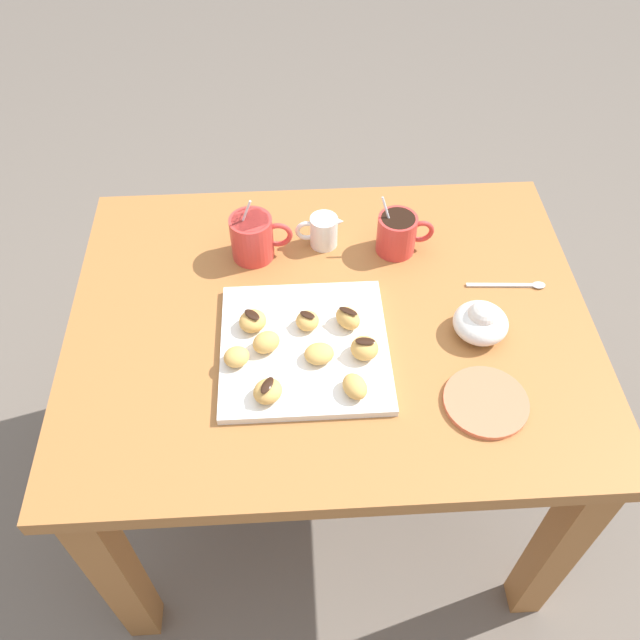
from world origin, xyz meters
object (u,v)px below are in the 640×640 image
at_px(pastry_plate_square, 305,347).
at_px(beignet_6, 319,354).
at_px(dining_table, 330,354).
at_px(beignet_0, 348,318).
at_px(beignet_4, 355,386).
at_px(beignet_7, 308,321).
at_px(saucer_coral_left, 486,402).
at_px(beignet_8, 266,342).
at_px(beignet_5, 268,391).
at_px(ice_cream_bowl, 481,321).
at_px(beignet_2, 365,348).
at_px(coffee_mug_red_left, 253,236).
at_px(cream_pitcher_white, 324,230).
at_px(coffee_mug_red_right, 398,233).
at_px(beignet_3, 236,357).
at_px(beignet_1, 253,321).

distance_m(pastry_plate_square, beignet_6, 0.05).
height_order(dining_table, beignet_0, beignet_0).
relative_size(dining_table, beignet_4, 18.88).
xyz_separation_m(pastry_plate_square, beignet_7, (0.01, 0.05, 0.02)).
relative_size(saucer_coral_left, beignet_8, 2.88).
bearing_deg(beignet_7, saucer_coral_left, -30.88).
height_order(beignet_6, beignet_7, beignet_7).
height_order(beignet_5, beignet_7, beignet_5).
height_order(dining_table, ice_cream_bowl, ice_cream_bowl).
distance_m(ice_cream_bowl, beignet_2, 0.24).
distance_m(beignet_2, beignet_4, 0.09).
relative_size(ice_cream_bowl, beignet_0, 1.94).
bearing_deg(pastry_plate_square, ice_cream_bowl, 3.93).
relative_size(saucer_coral_left, beignet_4, 2.77).
height_order(coffee_mug_red_left, ice_cream_bowl, coffee_mug_red_left).
xyz_separation_m(cream_pitcher_white, beignet_2, (0.05, -0.32, -0.00)).
relative_size(coffee_mug_red_right, beignet_2, 2.59).
xyz_separation_m(beignet_0, beignet_5, (-0.16, -0.16, -0.00)).
bearing_deg(beignet_2, beignet_5, -154.79).
xyz_separation_m(beignet_0, beignet_8, (-0.16, -0.05, -0.00)).
height_order(coffee_mug_red_right, beignet_3, coffee_mug_red_right).
xyz_separation_m(beignet_1, beignet_6, (0.12, -0.08, -0.00)).
distance_m(coffee_mug_red_left, beignet_7, 0.25).
xyz_separation_m(beignet_1, beignet_5, (0.03, -0.16, -0.00)).
xyz_separation_m(beignet_5, beignet_8, (-0.00, 0.11, 0.00)).
relative_size(cream_pitcher_white, beignet_3, 2.18).
height_order(pastry_plate_square, beignet_2, beignet_2).
bearing_deg(dining_table, beignet_5, -122.41).
xyz_separation_m(cream_pitcher_white, beignet_5, (-0.12, -0.41, -0.01)).
bearing_deg(beignet_2, beignet_0, 108.15).
distance_m(coffee_mug_red_right, ice_cream_bowl, 0.28).
height_order(coffee_mug_red_right, beignet_7, coffee_mug_red_right).
xyz_separation_m(beignet_4, beignet_7, (-0.08, 0.16, -0.00)).
relative_size(coffee_mug_red_right, beignet_6, 2.43).
distance_m(ice_cream_bowl, beignet_6, 0.32).
relative_size(beignet_2, beignet_5, 0.96).
height_order(pastry_plate_square, beignet_7, beignet_7).
bearing_deg(ice_cream_bowl, coffee_mug_red_right, 117.83).
xyz_separation_m(beignet_0, beignet_6, (-0.06, -0.08, -0.00)).
distance_m(coffee_mug_red_left, beignet_1, 0.22).
relative_size(coffee_mug_red_left, ice_cream_bowl, 1.43).
xyz_separation_m(pastry_plate_square, cream_pitcher_white, (0.06, 0.29, 0.03)).
xyz_separation_m(beignet_2, beignet_7, (-0.10, 0.08, -0.00)).
distance_m(coffee_mug_red_left, saucer_coral_left, 0.59).
height_order(saucer_coral_left, beignet_1, beignet_1).
bearing_deg(beignet_8, beignet_2, -7.79).
relative_size(beignet_1, beignet_4, 0.99).
height_order(ice_cream_bowl, saucer_coral_left, ice_cream_bowl).
xyz_separation_m(coffee_mug_red_right, saucer_coral_left, (0.11, -0.41, -0.04)).
relative_size(beignet_0, beignet_5, 1.01).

